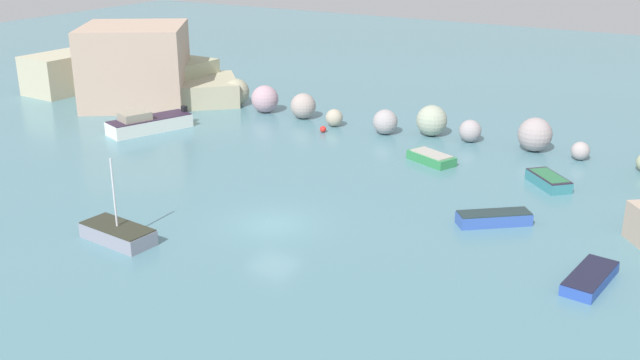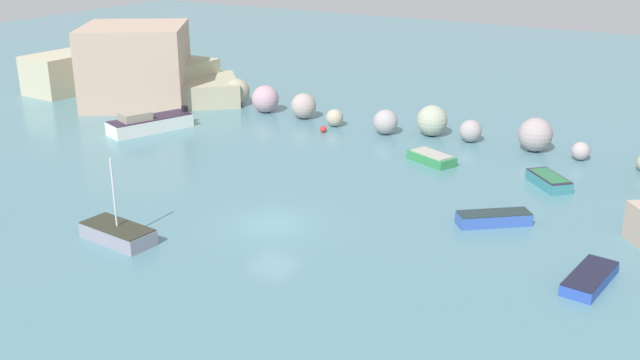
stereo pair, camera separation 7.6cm
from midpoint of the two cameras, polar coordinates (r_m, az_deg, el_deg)
The scene contains 10 objects.
cove_water at distance 39.86m, azimuth -3.62°, elevation -3.45°, with size 160.00×160.00×0.00m, color slate.
cliff_headland_left at distance 68.02m, azimuth -13.88°, elevation 8.03°, with size 20.29×13.92×6.81m.
rock_breakwater at distance 56.93m, azimuth 5.72°, elevation 4.82°, with size 42.10×3.67×2.38m.
channel_buoy at distance 56.47m, azimuth 0.30°, elevation 3.95°, with size 0.50×0.50×0.50m, color red.
moored_boat_0 at distance 39.05m, azimuth -15.30°, elevation -3.98°, with size 4.17×2.10×4.46m.
moored_boat_1 at distance 40.76m, azimuth 13.33°, elevation -2.90°, with size 3.81×3.40×0.70m.
moored_boat_3 at distance 47.31m, azimuth 17.30°, elevation -0.04°, with size 3.27×3.28×0.71m.
moored_boat_4 at distance 58.20m, azimuth -13.09°, elevation 4.31°, with size 4.15×6.72×1.66m.
moored_boat_5 at distance 35.70m, azimuth 20.17°, elevation -7.13°, with size 1.87×4.02×0.57m.
moored_boat_6 at distance 50.07m, azimuth 8.65°, elevation 1.70°, with size 3.62×2.70×0.67m.
Camera 2 is at (20.90, -30.06, 15.77)m, focal length 41.43 mm.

